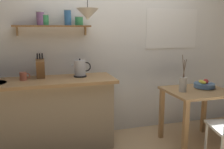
{
  "coord_description": "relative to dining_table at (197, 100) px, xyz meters",
  "views": [
    {
      "loc": [
        -1.01,
        -2.78,
        1.55
      ],
      "look_at": [
        -0.1,
        0.25,
        0.95
      ],
      "focal_mm": 39.11,
      "sensor_mm": 36.0,
      "label": 1
    }
  ],
  "objects": [
    {
      "name": "ground_plane",
      "position": [
        -0.96,
        0.13,
        -0.61
      ],
      "size": [
        14.0,
        14.0,
        0.0
      ],
      "primitive_type": "plane",
      "color": "tan"
    },
    {
      "name": "back_wall",
      "position": [
        -0.76,
        0.78,
        0.74
      ],
      "size": [
        6.8,
        0.11,
        2.7
      ],
      "color": "white",
      "rests_on": "ground_plane"
    },
    {
      "name": "kitchen_counter",
      "position": [
        -1.96,
        0.45,
        -0.14
      ],
      "size": [
        1.83,
        0.63,
        0.92
      ],
      "color": "tan",
      "rests_on": "ground_plane"
    },
    {
      "name": "wall_shelf",
      "position": [
        -1.74,
        0.62,
        1.02
      ],
      "size": [
        0.98,
        0.2,
        0.33
      ],
      "color": "brown"
    },
    {
      "name": "dining_table",
      "position": [
        0.0,
        0.0,
        0.0
      ],
      "size": [
        0.81,
        0.69,
        0.75
      ],
      "color": "tan",
      "rests_on": "ground_plane"
    },
    {
      "name": "fruit_bowl",
      "position": [
        0.15,
        0.07,
        0.19
      ],
      "size": [
        0.28,
        0.28,
        0.13
      ],
      "color": "#51759E",
      "rests_on": "dining_table"
    },
    {
      "name": "twig_vase",
      "position": [
        -0.23,
        -0.01,
        0.24
      ],
      "size": [
        0.09,
        0.09,
        0.48
      ],
      "color": "#B7B2A8",
      "rests_on": "dining_table"
    },
    {
      "name": "electric_kettle",
      "position": [
        -1.46,
        0.5,
        0.42
      ],
      "size": [
        0.26,
        0.17,
        0.24
      ],
      "color": "black",
      "rests_on": "kitchen_counter"
    },
    {
      "name": "knife_block",
      "position": [
        -1.97,
        0.55,
        0.44
      ],
      "size": [
        0.1,
        0.18,
        0.32
      ],
      "color": "brown",
      "rests_on": "kitchen_counter"
    },
    {
      "name": "coffee_mug_by_sink",
      "position": [
        -2.17,
        0.47,
        0.36
      ],
      "size": [
        0.13,
        0.08,
        0.1
      ],
      "color": "#C6664C",
      "rests_on": "kitchen_counter"
    },
    {
      "name": "pendant_lamp",
      "position": [
        -1.39,
        0.29,
        1.11
      ],
      "size": [
        0.27,
        0.27,
        0.61
      ],
      "color": "black"
    }
  ]
}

